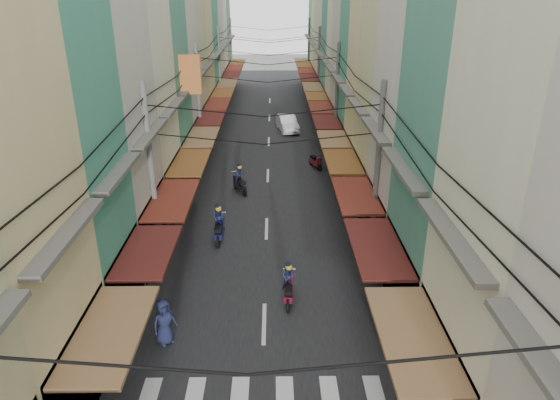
{
  "coord_description": "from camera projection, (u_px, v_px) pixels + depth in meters",
  "views": [
    {
      "loc": [
        0.39,
        -17.4,
        11.64
      ],
      "look_at": [
        0.67,
        3.41,
        2.75
      ],
      "focal_mm": 32.0,
      "sensor_mm": 36.0,
      "label": 1
    }
  ],
  "objects": [
    {
      "name": "ground",
      "position": [
        265.0,
        294.0,
        20.57
      ],
      "size": [
        160.0,
        160.0,
        0.0
      ],
      "primitive_type": "plane",
      "color": "#62625D",
      "rests_on": "ground"
    },
    {
      "name": "road",
      "position": [
        269.0,
        149.0,
        38.96
      ],
      "size": [
        10.0,
        80.0,
        0.02
      ],
      "primitive_type": "cube",
      "color": "black",
      "rests_on": "ground"
    },
    {
      "name": "sidewalk_left",
      "position": [
        185.0,
        149.0,
        38.87
      ],
      "size": [
        3.0,
        80.0,
        0.06
      ],
      "primitive_type": "cube",
      "color": "gray",
      "rests_on": "ground"
    },
    {
      "name": "sidewalk_right",
      "position": [
        351.0,
        148.0,
        39.03
      ],
      "size": [
        3.0,
        80.0,
        0.06
      ],
      "primitive_type": "cube",
      "color": "gray",
      "rests_on": "ground"
    },
    {
      "name": "building_row_left",
      "position": [
        143.0,
        19.0,
        31.86
      ],
      "size": [
        7.8,
        67.67,
        23.7
      ],
      "color": "beige",
      "rests_on": "ground"
    },
    {
      "name": "building_row_right",
      "position": [
        390.0,
        25.0,
        32.09
      ],
      "size": [
        7.8,
        68.98,
        22.59
      ],
      "color": "#429378",
      "rests_on": "ground"
    },
    {
      "name": "utility_poles",
      "position": [
        267.0,
        73.0,
        31.79
      ],
      "size": [
        10.2,
        66.13,
        8.2
      ],
      "color": "slate",
      "rests_on": "ground"
    },
    {
      "name": "white_car",
      "position": [
        287.0,
        131.0,
        43.97
      ],
      "size": [
        5.02,
        2.64,
        1.68
      ],
      "primitive_type": "imported",
      "rotation": [
        0.0,
        0.0,
        0.17
      ],
      "color": "white",
      "rests_on": "ground"
    },
    {
      "name": "bicycle",
      "position": [
        445.0,
        297.0,
        20.34
      ],
      "size": [
        1.58,
        0.92,
        1.02
      ],
      "primitive_type": "imported",
      "rotation": [
        0.0,
        0.0,
        1.83
      ],
      "color": "black",
      "rests_on": "ground"
    },
    {
      "name": "moving_scooters",
      "position": [
        256.0,
        214.0,
        26.47
      ],
      "size": [
        6.06,
        17.86,
        1.93
      ],
      "color": "black",
      "rests_on": "ground"
    },
    {
      "name": "parked_scooters",
      "position": [
        376.0,
        318.0,
        18.25
      ],
      "size": [
        13.02,
        12.38,
        1.01
      ],
      "color": "black",
      "rests_on": "ground"
    },
    {
      "name": "pedestrians",
      "position": [
        176.0,
        249.0,
        21.86
      ],
      "size": [
        12.49,
        18.87,
        2.25
      ],
      "color": "#2C222D",
      "rests_on": "ground"
    },
    {
      "name": "market_umbrella",
      "position": [
        441.0,
        260.0,
        18.65
      ],
      "size": [
        2.43,
        2.43,
        2.56
      ],
      "color": "#B2B2B7",
      "rests_on": "ground"
    },
    {
      "name": "traffic_sign",
      "position": [
        422.0,
        269.0,
        17.99
      ],
      "size": [
        0.1,
        0.68,
        3.11
      ],
      "color": "slate",
      "rests_on": "ground"
    }
  ]
}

